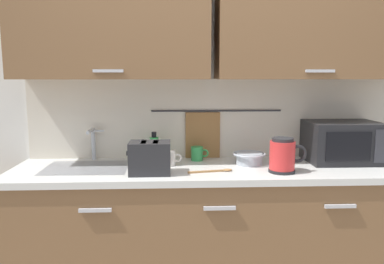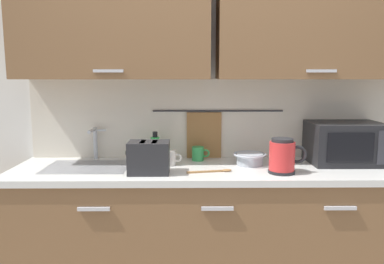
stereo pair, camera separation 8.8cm
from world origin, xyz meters
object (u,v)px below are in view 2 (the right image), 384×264
(microwave, at_px, (345,143))
(mug_by_kettle, at_px, (198,154))
(dish_soap_bottle, at_px, (155,148))
(toaster, at_px, (149,157))
(electric_kettle, at_px, (283,156))
(wooden_spoon, at_px, (215,171))
(mixing_bowl, at_px, (250,158))
(mug_near_sink, at_px, (170,158))

(microwave, relative_size, mug_by_kettle, 3.83)
(dish_soap_bottle, relative_size, toaster, 0.77)
(microwave, distance_m, dish_soap_bottle, 1.26)
(dish_soap_bottle, bearing_deg, toaster, -91.18)
(electric_kettle, bearing_deg, wooden_spoon, 176.06)
(mug_by_kettle, bearing_deg, wooden_spoon, -73.70)
(electric_kettle, height_order, mixing_bowl, electric_kettle)
(mug_near_sink, height_order, mixing_bowl, mug_near_sink)
(microwave, bearing_deg, mug_near_sink, -177.30)
(wooden_spoon, bearing_deg, electric_kettle, -3.94)
(mug_near_sink, bearing_deg, mug_by_kettle, 36.52)
(mixing_bowl, height_order, wooden_spoon, mixing_bowl)
(mug_near_sink, bearing_deg, toaster, -119.87)
(microwave, bearing_deg, mixing_bowl, -175.54)
(mug_near_sink, xyz_separation_m, mixing_bowl, (0.52, 0.00, -0.00))
(electric_kettle, height_order, wooden_spoon, electric_kettle)
(dish_soap_bottle, relative_size, mixing_bowl, 0.92)
(dish_soap_bottle, distance_m, mug_by_kettle, 0.30)
(dish_soap_bottle, xyz_separation_m, mug_by_kettle, (0.29, -0.01, -0.04))
(electric_kettle, distance_m, mixing_bowl, 0.27)
(electric_kettle, height_order, dish_soap_bottle, electric_kettle)
(mixing_bowl, bearing_deg, wooden_spoon, -142.86)
(dish_soap_bottle, bearing_deg, electric_kettle, -24.22)
(wooden_spoon, bearing_deg, toaster, -176.57)
(mug_near_sink, height_order, mug_by_kettle, same)
(mixing_bowl, xyz_separation_m, toaster, (-0.63, -0.20, 0.05))
(mixing_bowl, distance_m, wooden_spoon, 0.30)
(microwave, height_order, dish_soap_bottle, microwave)
(electric_kettle, bearing_deg, toaster, 179.71)
(electric_kettle, distance_m, wooden_spoon, 0.41)
(toaster, xyz_separation_m, mug_by_kettle, (0.30, 0.34, -0.05))
(dish_soap_bottle, relative_size, wooden_spoon, 0.71)
(dish_soap_bottle, distance_m, mixing_bowl, 0.64)
(dish_soap_bottle, height_order, wooden_spoon, dish_soap_bottle)
(electric_kettle, bearing_deg, mixing_bowl, 127.84)
(microwave, xyz_separation_m, mixing_bowl, (-0.63, -0.05, -0.09))
(dish_soap_bottle, bearing_deg, mixing_bowl, -13.13)
(mixing_bowl, xyz_separation_m, wooden_spoon, (-0.24, -0.18, -0.04))
(mug_near_sink, xyz_separation_m, wooden_spoon, (0.28, -0.17, -0.04))
(microwave, bearing_deg, toaster, -168.69)
(mug_by_kettle, relative_size, wooden_spoon, 0.44)
(electric_kettle, relative_size, mug_near_sink, 1.89)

